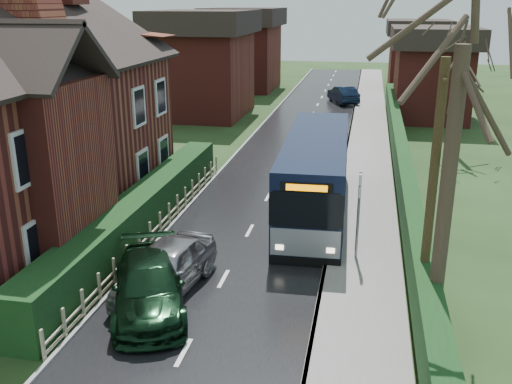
% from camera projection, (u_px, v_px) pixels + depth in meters
% --- Properties ---
extents(ground, '(140.00, 140.00, 0.00)m').
position_uv_depth(ground, '(206.00, 312.00, 15.91)').
color(ground, '#2B4A1F').
rests_on(ground, ground).
extents(road, '(6.00, 100.00, 0.02)m').
position_uv_depth(road, '(268.00, 197.00, 25.20)').
color(road, black).
rests_on(road, ground).
extents(pavement, '(2.50, 100.00, 0.14)m').
position_uv_depth(pavement, '(365.00, 202.00, 24.41)').
color(pavement, slate).
rests_on(pavement, ground).
extents(kerb_right, '(0.12, 100.00, 0.14)m').
position_uv_depth(kerb_right, '(337.00, 200.00, 24.63)').
color(kerb_right, gray).
rests_on(kerb_right, ground).
extents(kerb_left, '(0.12, 100.00, 0.10)m').
position_uv_depth(kerb_left, '(202.00, 192.00, 25.75)').
color(kerb_left, gray).
rests_on(kerb_left, ground).
extents(front_hedge, '(1.20, 16.00, 1.60)m').
position_uv_depth(front_hedge, '(141.00, 213.00, 21.01)').
color(front_hedge, black).
rests_on(front_hedge, ground).
extents(picket_fence, '(0.10, 16.00, 0.90)m').
position_uv_depth(picket_fence, '(160.00, 224.00, 20.99)').
color(picket_fence, tan).
rests_on(picket_fence, ground).
extents(right_wall_hedge, '(0.60, 50.00, 1.80)m').
position_uv_depth(right_wall_hedge, '(405.00, 183.00, 23.82)').
color(right_wall_hedge, maroon).
rests_on(right_wall_hedge, ground).
extents(brick_house, '(9.30, 14.60, 10.30)m').
position_uv_depth(brick_house, '(5.00, 114.00, 20.55)').
color(brick_house, maroon).
rests_on(brick_house, ground).
extents(bus, '(2.73, 10.47, 3.16)m').
position_uv_depth(bus, '(316.00, 176.00, 22.89)').
color(bus, black).
rests_on(bus, ground).
extents(car_silver, '(2.40, 4.60, 1.49)m').
position_uv_depth(car_silver, '(166.00, 268.00, 16.87)').
color(car_silver, '#A8A7AC').
rests_on(car_silver, ground).
extents(car_green, '(3.54, 5.18, 1.39)m').
position_uv_depth(car_green, '(149.00, 286.00, 15.90)').
color(car_green, black).
rests_on(car_green, ground).
extents(car_distant, '(3.00, 4.61, 1.44)m').
position_uv_depth(car_distant, '(343.00, 95.00, 48.16)').
color(car_distant, '#101B31').
rests_on(car_distant, ground).
extents(bus_stop_sign, '(0.09, 0.47, 3.11)m').
position_uv_depth(bus_stop_sign, '(359.00, 203.00, 18.39)').
color(bus_stop_sign, slate).
rests_on(bus_stop_sign, ground).
extents(telegraph_pole, '(0.24, 0.90, 7.02)m').
position_uv_depth(telegraph_pole, '(431.00, 197.00, 14.33)').
color(telegraph_pole, '#322916').
rests_on(telegraph_pole, ground).
extents(tree_right_near, '(4.88, 4.88, 10.54)m').
position_uv_depth(tree_right_near, '(466.00, 20.00, 11.93)').
color(tree_right_near, '#382B21').
rests_on(tree_right_near, ground).
extents(tree_right_far, '(3.99, 3.99, 7.70)m').
position_uv_depth(tree_right_far, '(464.00, 50.00, 30.52)').
color(tree_right_far, '#34281F').
rests_on(tree_right_far, ground).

